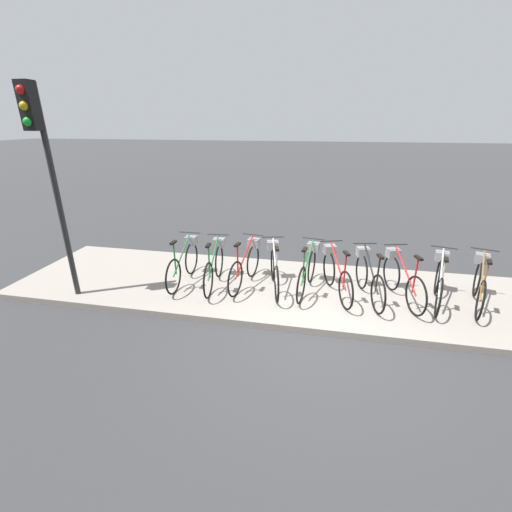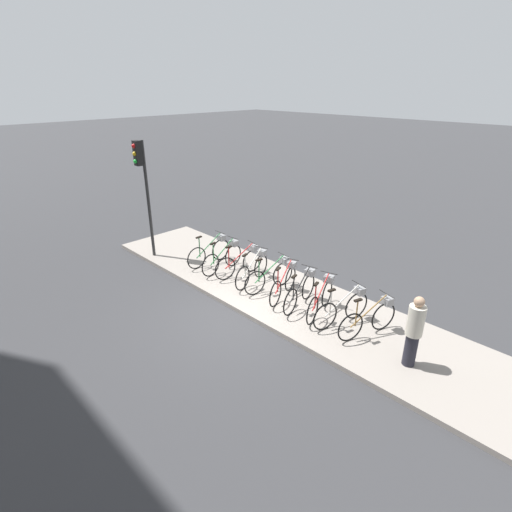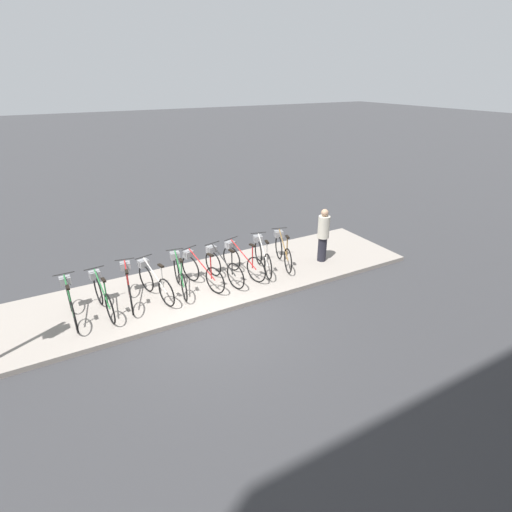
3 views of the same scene
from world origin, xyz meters
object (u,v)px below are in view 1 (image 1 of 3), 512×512
(parked_bicycle_2, at_px, (246,264))
(parked_bicycle_7, at_px, (401,277))
(parked_bicycle_1, at_px, (215,264))
(parked_bicycle_8, at_px, (439,280))
(parked_bicycle_3, at_px, (274,267))
(parked_bicycle_9, at_px, (480,282))
(parked_bicycle_0, at_px, (184,261))
(parked_bicycle_4, at_px, (308,269))
(parked_bicycle_5, at_px, (336,272))
(traffic_light, at_px, (43,152))
(parked_bicycle_6, at_px, (368,276))

(parked_bicycle_2, bearing_deg, parked_bicycle_7, -1.06)
(parked_bicycle_1, height_order, parked_bicycle_8, same)
(parked_bicycle_8, bearing_deg, parked_bicycle_3, -179.52)
(parked_bicycle_2, distance_m, parked_bicycle_9, 4.42)
(parked_bicycle_0, relative_size, parked_bicycle_4, 1.01)
(parked_bicycle_5, relative_size, traffic_light, 0.43)
(parked_bicycle_5, relative_size, parked_bicycle_6, 0.98)
(parked_bicycle_2, xyz_separation_m, parked_bicycle_9, (4.42, -0.02, 0.00))
(parked_bicycle_6, distance_m, traffic_light, 6.20)
(parked_bicycle_3, xyz_separation_m, parked_bicycle_5, (1.22, -0.01, 0.00))
(parked_bicycle_2, distance_m, traffic_light, 4.13)
(parked_bicycle_3, xyz_separation_m, parked_bicycle_6, (1.83, -0.04, 0.00))
(parked_bicycle_2, bearing_deg, parked_bicycle_3, -6.90)
(parked_bicycle_7, distance_m, parked_bicycle_8, 0.67)
(parked_bicycle_7, height_order, parked_bicycle_8, same)
(parked_bicycle_1, bearing_deg, parked_bicycle_7, 1.44)
(parked_bicycle_5, bearing_deg, parked_bicycle_7, 1.27)
(parked_bicycle_6, bearing_deg, parked_bicycle_1, -179.32)
(parked_bicycle_4, xyz_separation_m, parked_bicycle_5, (0.54, -0.07, 0.00))
(parked_bicycle_0, relative_size, parked_bicycle_9, 1.04)
(parked_bicycle_1, distance_m, parked_bicycle_7, 3.68)
(parked_bicycle_3, bearing_deg, parked_bicycle_0, -178.50)
(parked_bicycle_4, height_order, parked_bicycle_6, same)
(parked_bicycle_0, bearing_deg, parked_bicycle_5, 0.73)
(parked_bicycle_4, xyz_separation_m, parked_bicycle_6, (1.16, -0.09, 0.00))
(parked_bicycle_1, distance_m, parked_bicycle_3, 1.24)
(parked_bicycle_5, xyz_separation_m, parked_bicycle_9, (2.60, 0.07, 0.00))
(traffic_light, bearing_deg, parked_bicycle_3, 16.56)
(parked_bicycle_5, distance_m, traffic_light, 5.65)
(parked_bicycle_0, xyz_separation_m, parked_bicycle_2, (1.32, 0.12, 0.00))
(parked_bicycle_3, distance_m, traffic_light, 4.59)
(parked_bicycle_6, bearing_deg, parked_bicycle_5, 177.29)
(parked_bicycle_7, height_order, parked_bicycle_9, same)
(parked_bicycle_1, distance_m, parked_bicycle_6, 3.07)
(parked_bicycle_3, bearing_deg, traffic_light, -163.44)
(parked_bicycle_1, relative_size, traffic_light, 0.45)
(parked_bicycle_5, distance_m, parked_bicycle_7, 1.23)
(parked_bicycle_0, height_order, parked_bicycle_4, same)
(parked_bicycle_3, distance_m, parked_bicycle_8, 3.12)
(parked_bicycle_8, xyz_separation_m, traffic_light, (-6.94, -1.16, 2.28))
(parked_bicycle_7, bearing_deg, parked_bicycle_8, 0.79)
(parked_bicycle_4, distance_m, traffic_light, 5.18)
(parked_bicycle_2, bearing_deg, parked_bicycle_0, -174.67)
(parked_bicycle_3, relative_size, parked_bicycle_4, 0.99)
(parked_bicycle_7, bearing_deg, parked_bicycle_9, 1.60)
(parked_bicycle_4, height_order, parked_bicycle_7, same)
(parked_bicycle_0, relative_size, parked_bicycle_5, 1.04)
(traffic_light, bearing_deg, parked_bicycle_2, 20.58)
(parked_bicycle_2, distance_m, parked_bicycle_6, 2.44)
(parked_bicycle_8, distance_m, traffic_light, 7.40)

